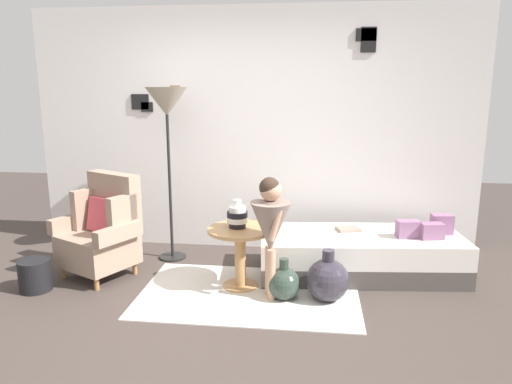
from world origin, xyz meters
The scene contains 16 objects.
ground_plane centered at (0.00, 0.00, 0.00)m, with size 12.00×12.00×0.00m, color #423833.
gallery_wall centered at (0.00, 1.95, 1.30)m, with size 4.80×0.12×2.60m.
rug centered at (0.13, 0.64, 0.01)m, with size 1.90×1.21×0.01m, color silver.
armchair centered at (-1.32, 0.94, 0.44)m, with size 0.90×0.82×0.97m.
daybed centered at (1.13, 1.23, 0.20)m, with size 1.97×0.98×0.40m.
pillow_head centered at (1.89, 1.34, 0.49)m, with size 0.20×0.12×0.19m, color gray.
pillow_mid centered at (1.76, 1.17, 0.47)m, with size 0.21×0.12×0.15m, color gray.
pillow_back centered at (1.55, 1.19, 0.48)m, with size 0.21×0.12×0.16m, color gray.
side_table centered at (0.03, 0.79, 0.40)m, with size 0.58×0.58×0.55m.
vase_striped centered at (0.00, 0.81, 0.66)m, with size 0.19×0.19×0.25m.
floor_lamp centered at (-0.80, 1.45, 1.56)m, with size 0.42×0.42×1.77m.
person_child centered at (0.32, 0.59, 0.67)m, with size 0.34×0.34×1.06m.
book_on_daybed centered at (1.01, 1.34, 0.42)m, with size 0.22×0.16×0.03m, color gray.
demijohn_near centered at (0.43, 0.58, 0.14)m, with size 0.28×0.28×0.37m.
demijohn_far centered at (0.80, 0.60, 0.19)m, with size 0.36×0.36×0.45m.
magazine_basket centered at (-1.78, 0.50, 0.14)m, with size 0.28×0.28×0.28m, color black.
Camera 1 is at (0.65, -3.24, 1.79)m, focal length 33.73 mm.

